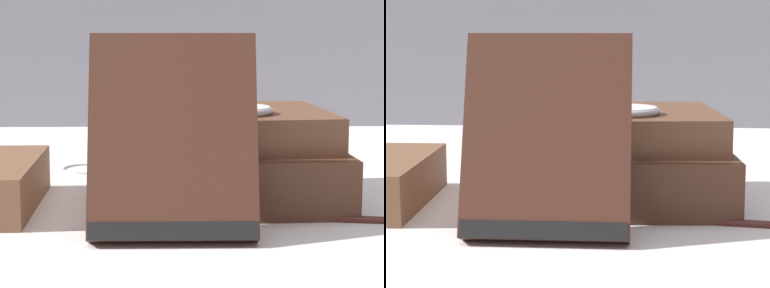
{
  "view_description": "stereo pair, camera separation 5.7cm",
  "coord_description": "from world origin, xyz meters",
  "views": [
    {
      "loc": [
        -0.01,
        -0.6,
        0.15
      ],
      "look_at": [
        0.0,
        0.02,
        0.05
      ],
      "focal_mm": 75.0,
      "sensor_mm": 36.0,
      "label": 1
    },
    {
      "loc": [
        0.05,
        -0.6,
        0.15
      ],
      "look_at": [
        0.0,
        0.02,
        0.05
      ],
      "focal_mm": 75.0,
      "sensor_mm": 36.0,
      "label": 2
    }
  ],
  "objects": [
    {
      "name": "pocket_watch",
      "position": [
        0.04,
        0.02,
        0.08
      ],
      "size": [
        0.05,
        0.06,
        0.01
      ],
      "color": "white",
      "rests_on": "book_flat_top"
    },
    {
      "name": "book_flat_bottom",
      "position": [
        0.02,
        0.04,
        0.02
      ],
      "size": [
        0.21,
        0.16,
        0.05
      ],
      "rotation": [
        0.0,
        0.0,
        0.06
      ],
      "color": "#4C2D1E",
      "rests_on": "ground_plane"
    },
    {
      "name": "ground_plane",
      "position": [
        0.0,
        0.0,
        0.0
      ],
      "size": [
        3.0,
        3.0,
        0.0
      ],
      "primitive_type": "plane",
      "color": "silver"
    },
    {
      "name": "book_leaning_front",
      "position": [
        -0.01,
        -0.07,
        0.06
      ],
      "size": [
        0.11,
        0.06,
        0.14
      ],
      "rotation": [
        -0.35,
        0.0,
        0.0
      ],
      "color": "#422319",
      "rests_on": "ground_plane"
    },
    {
      "name": "reading_glasses",
      "position": [
        -0.07,
        0.17,
        0.0
      ],
      "size": [
        0.12,
        0.08,
        0.0
      ],
      "rotation": [
        0.0,
        0.0,
        -0.27
      ],
      "color": "#ADADB2",
      "rests_on": "ground_plane"
    },
    {
      "name": "book_flat_top",
      "position": [
        0.01,
        0.05,
        0.06
      ],
      "size": [
        0.2,
        0.16,
        0.03
      ],
      "rotation": [
        0.0,
        0.0,
        0.1
      ],
      "color": "brown",
      "rests_on": "book_flat_bottom"
    }
  ]
}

